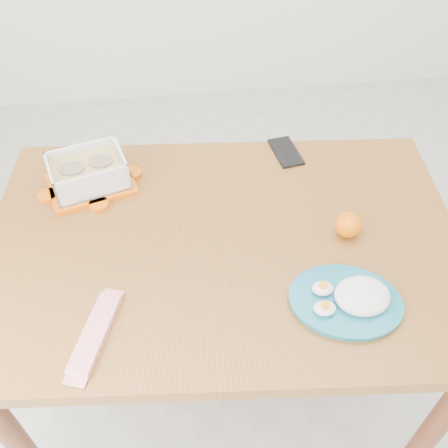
{
  "coord_description": "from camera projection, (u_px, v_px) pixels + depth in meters",
  "views": [
    {
      "loc": [
        -0.27,
        -1.02,
        1.72
      ],
      "look_at": [
        -0.17,
        -0.16,
        0.81
      ],
      "focal_mm": 40.0,
      "sensor_mm": 36.0,
      "label": 1
    }
  ],
  "objects": [
    {
      "name": "ground",
      "position": [
        261.0,
        332.0,
        1.96
      ],
      "size": [
        3.5,
        3.5,
        0.0
      ],
      "primitive_type": "plane",
      "color": "#B7B7B2",
      "rests_on": "ground"
    },
    {
      "name": "smartphone",
      "position": [
        286.0,
        152.0,
        1.54
      ],
      "size": [
        0.09,
        0.15,
        0.01
      ],
      "primitive_type": "cube",
      "rotation": [
        0.0,
        0.0,
        0.17
      ],
      "color": "black",
      "rests_on": "dining_table"
    },
    {
      "name": "rice_plate",
      "position": [
        351.0,
        298.0,
        1.14
      ],
      "size": [
        0.32,
        0.32,
        0.07
      ],
      "rotation": [
        0.0,
        0.0,
        -0.27
      ],
      "color": "#186A85",
      "rests_on": "dining_table"
    },
    {
      "name": "candy_bar",
      "position": [
        95.0,
        333.0,
        1.09
      ],
      "size": [
        0.11,
        0.21,
        0.02
      ],
      "primitive_type": "cube",
      "rotation": [
        0.0,
        0.0,
        1.25
      ],
      "color": "red",
      "rests_on": "dining_table"
    },
    {
      "name": "orange_fruit",
      "position": [
        349.0,
        225.0,
        1.28
      ],
      "size": [
        0.07,
        0.07,
        0.07
      ],
      "primitive_type": "sphere",
      "color": "orange",
      "rests_on": "dining_table"
    },
    {
      "name": "food_container",
      "position": [
        88.0,
        173.0,
        1.4
      ],
      "size": [
        0.27,
        0.24,
        0.1
      ],
      "rotation": [
        0.0,
        0.0,
        0.29
      ],
      "color": "#ED6107",
      "rests_on": "dining_table"
    },
    {
      "name": "dining_table",
      "position": [
        224.0,
        263.0,
        1.36
      ],
      "size": [
        1.3,
        0.92,
        0.75
      ],
      "rotation": [
        0.0,
        0.0,
        -0.08
      ],
      "color": "#9C622C",
      "rests_on": "ground"
    }
  ]
}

